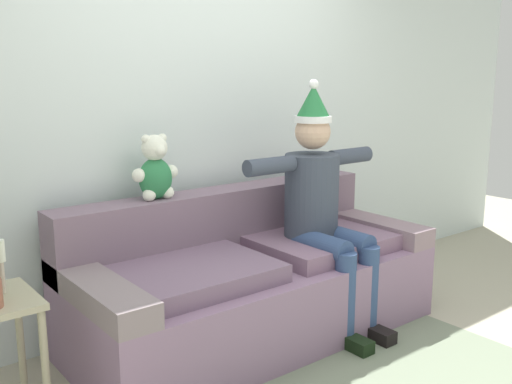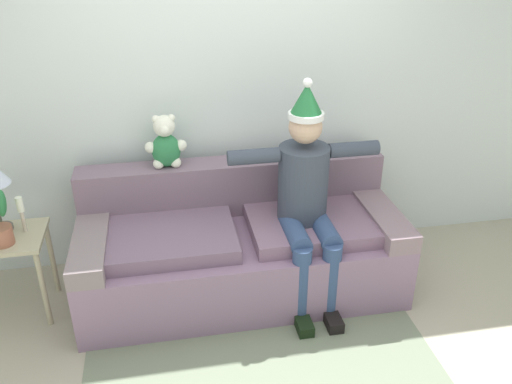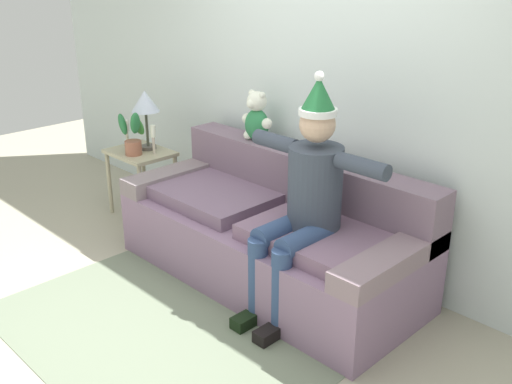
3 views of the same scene
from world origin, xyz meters
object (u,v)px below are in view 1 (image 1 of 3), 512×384
at_px(couch, 251,281).
at_px(person_seated, 322,204).
at_px(teddy_bear, 155,170).
at_px(candle_short, 1,259).

height_order(couch, person_seated, person_seated).
bearing_deg(couch, teddy_bear, 147.12).
xyz_separation_m(person_seated, candle_short, (-1.84, 0.18, -0.03)).
xyz_separation_m(couch, teddy_bear, (-0.47, 0.30, 0.70)).
distance_m(person_seated, candle_short, 1.85).
bearing_deg(person_seated, candle_short, 174.28).
distance_m(teddy_bear, candle_short, 1.03).
height_order(person_seated, candle_short, person_seated).
bearing_deg(person_seated, couch, 158.61).
relative_size(couch, candle_short, 8.91).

